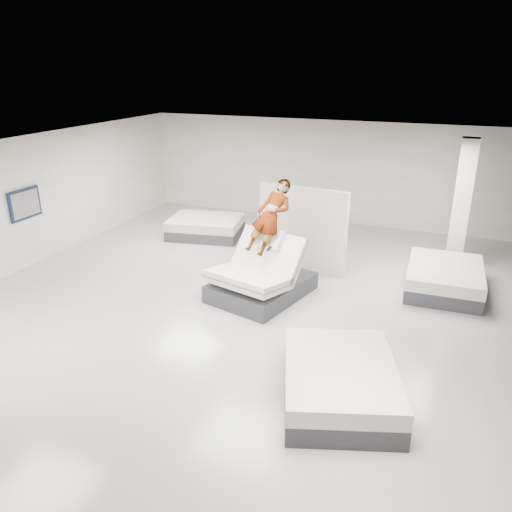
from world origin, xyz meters
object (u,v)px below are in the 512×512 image
object	(u,v)px
wall_poster	(25,204)
remote	(269,249)
divider_panel	(302,229)
flat_bed_right_far	(444,278)
column	(462,204)
person	(270,233)
flat_bed_left_far	(206,227)
hero_bed	(261,278)
flat_bed_right_near	(340,382)

from	to	relation	value
wall_poster	remote	bearing A→B (deg)	3.57
divider_panel	flat_bed_right_far	world-z (taller)	divider_panel
flat_bed_right_far	column	bearing A→B (deg)	84.91
flat_bed_right_far	wall_poster	distance (m)	10.13
person	remote	world-z (taller)	person
remote	wall_poster	distance (m)	6.29
person	flat_bed_right_far	size ratio (longest dim) A/B	0.81
flat_bed_right_far	wall_poster	bearing A→B (deg)	-166.87
divider_panel	flat_bed_left_far	world-z (taller)	divider_panel
remote	divider_panel	xyz separation A→B (m)	(0.15, 1.88, -0.12)
flat_bed_right_far	flat_bed_left_far	bearing A→B (deg)	168.64
remote	flat_bed_right_far	size ratio (longest dim) A/B	0.06
person	flat_bed_right_far	distance (m)	4.09
flat_bed_right_far	hero_bed	bearing A→B (deg)	-153.81
hero_bed	person	world-z (taller)	person
flat_bed_left_far	column	world-z (taller)	column
remote	wall_poster	size ratio (longest dim) A/B	0.15
person	flat_bed_right_far	world-z (taller)	person
hero_bed	flat_bed_right_near	xyz separation A→B (m)	(2.45, -2.93, -0.12)
flat_bed_right_near	flat_bed_left_far	xyz separation A→B (m)	(-5.46, 6.12, -0.02)
wall_poster	flat_bed_right_near	bearing A→B (deg)	-16.29
remote	column	size ratio (longest dim) A/B	0.04
hero_bed	person	bearing A→B (deg)	75.62
flat_bed_right_near	flat_bed_left_far	bearing A→B (deg)	131.73
hero_bed	flat_bed_right_far	xyz separation A→B (m)	(3.73, 1.84, -0.13)
hero_bed	remote	xyz separation A→B (m)	(0.21, -0.05, 0.74)
divider_panel	flat_bed_right_near	xyz separation A→B (m)	(2.09, -4.75, -0.75)
flat_bed_left_far	wall_poster	bearing A→B (deg)	-129.91
column	flat_bed_left_far	bearing A→B (deg)	-176.96
column	remote	bearing A→B (deg)	-135.50
flat_bed_left_far	person	bearing A→B (deg)	-42.64
hero_bed	person	xyz separation A→B (m)	(0.09, 0.34, 0.96)
divider_panel	flat_bed_right_near	bearing A→B (deg)	-57.60
divider_panel	column	distance (m)	3.97
hero_bed	person	size ratio (longest dim) A/B	1.43
person	remote	bearing A→B (deg)	-57.85
hero_bed	flat_bed_left_far	bearing A→B (deg)	133.32
remote	wall_poster	xyz separation A→B (m)	(-6.26, -0.39, 0.43)
hero_bed	flat_bed_right_far	world-z (taller)	hero_bed
remote	person	bearing A→B (deg)	122.15
column	wall_poster	xyz separation A→B (m)	(-9.93, -4.00, 0.00)
divider_panel	wall_poster	xyz separation A→B (m)	(-6.41, -2.27, 0.55)
remote	flat_bed_right_far	xyz separation A→B (m)	(3.52, 1.89, -0.88)
person	hero_bed	bearing A→B (deg)	-90.00
remote	wall_poster	bearing A→B (deg)	-162.04
person	column	xyz separation A→B (m)	(3.80, 3.22, 0.21)
hero_bed	flat_bed_right_near	world-z (taller)	hero_bed
flat_bed_left_far	wall_poster	size ratio (longest dim) A/B	2.42
hero_bed	person	distance (m)	1.02
person	flat_bed_right_near	xyz separation A→B (m)	(2.36, -3.27, -1.08)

